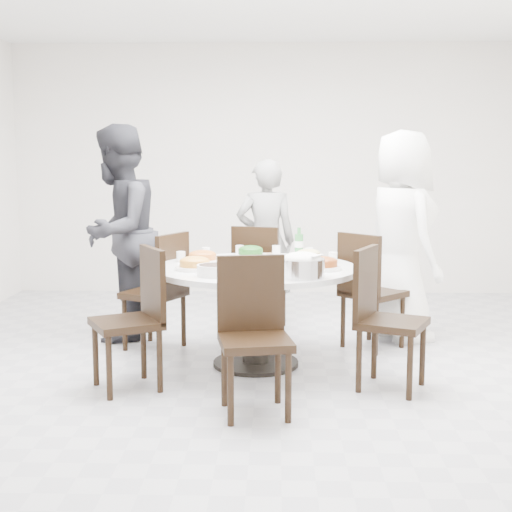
{
  "coord_description": "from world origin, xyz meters",
  "views": [
    {
      "loc": [
        -0.03,
        -5.1,
        1.56
      ],
      "look_at": [
        -0.18,
        0.14,
        0.82
      ],
      "focal_mm": 50.0,
      "sensor_mm": 36.0,
      "label": 1
    }
  ],
  "objects_px": {
    "diner_left": "(118,233)",
    "beverage_bottle": "(299,242)",
    "rice_bowl": "(302,268)",
    "chair_n": "(261,277)",
    "chair_s": "(255,338)",
    "diner_middle": "(266,241)",
    "soup_bowl": "(215,270)",
    "chair_sw": "(126,320)",
    "chair_se": "(392,320)",
    "diner_right": "(401,236)",
    "chair_ne": "(373,290)",
    "dining_table": "(256,316)",
    "chair_nw": "(154,291)"
  },
  "relations": [
    {
      "from": "chair_s",
      "to": "soup_bowl",
      "type": "xyz_separation_m",
      "value": [
        -0.29,
        0.61,
        0.31
      ]
    },
    {
      "from": "chair_ne",
      "to": "soup_bowl",
      "type": "distance_m",
      "value": 1.56
    },
    {
      "from": "chair_se",
      "to": "beverage_bottle",
      "type": "relative_size",
      "value": 4.01
    },
    {
      "from": "chair_sw",
      "to": "diner_right",
      "type": "bearing_deg",
      "value": 95.53
    },
    {
      "from": "diner_middle",
      "to": "diner_left",
      "type": "distance_m",
      "value": 1.43
    },
    {
      "from": "diner_middle",
      "to": "beverage_bottle",
      "type": "bearing_deg",
      "value": 102.51
    },
    {
      "from": "dining_table",
      "to": "diner_right",
      "type": "distance_m",
      "value": 1.54
    },
    {
      "from": "chair_s",
      "to": "chair_nw",
      "type": "bearing_deg",
      "value": 110.12
    },
    {
      "from": "chair_se",
      "to": "diner_middle",
      "type": "relative_size",
      "value": 0.62
    },
    {
      "from": "chair_se",
      "to": "rice_bowl",
      "type": "height_order",
      "value": "chair_se"
    },
    {
      "from": "diner_right",
      "to": "beverage_bottle",
      "type": "height_order",
      "value": "diner_right"
    },
    {
      "from": "rice_bowl",
      "to": "soup_bowl",
      "type": "distance_m",
      "value": 0.6
    },
    {
      "from": "chair_n",
      "to": "chair_s",
      "type": "xyz_separation_m",
      "value": [
        0.02,
        -2.15,
        0.0
      ]
    },
    {
      "from": "chair_ne",
      "to": "chair_s",
      "type": "relative_size",
      "value": 1.0
    },
    {
      "from": "dining_table",
      "to": "chair_s",
      "type": "distance_m",
      "value": 1.03
    },
    {
      "from": "chair_nw",
      "to": "rice_bowl",
      "type": "height_order",
      "value": "chair_nw"
    },
    {
      "from": "chair_n",
      "to": "rice_bowl",
      "type": "height_order",
      "value": "chair_n"
    },
    {
      "from": "rice_bowl",
      "to": "beverage_bottle",
      "type": "height_order",
      "value": "beverage_bottle"
    },
    {
      "from": "soup_bowl",
      "to": "beverage_bottle",
      "type": "bearing_deg",
      "value": 57.25
    },
    {
      "from": "chair_ne",
      "to": "beverage_bottle",
      "type": "relative_size",
      "value": 4.01
    },
    {
      "from": "chair_n",
      "to": "diner_right",
      "type": "distance_m",
      "value": 1.3
    },
    {
      "from": "chair_se",
      "to": "diner_right",
      "type": "distance_m",
      "value": 1.43
    },
    {
      "from": "beverage_bottle",
      "to": "rice_bowl",
      "type": "bearing_deg",
      "value": -90.42
    },
    {
      "from": "diner_middle",
      "to": "diner_left",
      "type": "height_order",
      "value": "diner_left"
    },
    {
      "from": "chair_ne",
      "to": "chair_n",
      "type": "xyz_separation_m",
      "value": [
        -0.93,
        0.6,
        0.0
      ]
    },
    {
      "from": "chair_n",
      "to": "chair_s",
      "type": "bearing_deg",
      "value": 105.05
    },
    {
      "from": "dining_table",
      "to": "rice_bowl",
      "type": "distance_m",
      "value": 0.73
    },
    {
      "from": "chair_ne",
      "to": "rice_bowl",
      "type": "distance_m",
      "value": 1.22
    },
    {
      "from": "chair_ne",
      "to": "diner_middle",
      "type": "height_order",
      "value": "diner_middle"
    },
    {
      "from": "chair_sw",
      "to": "diner_middle",
      "type": "relative_size",
      "value": 0.62
    },
    {
      "from": "chair_n",
      "to": "chair_s",
      "type": "relative_size",
      "value": 1.0
    },
    {
      "from": "chair_se",
      "to": "diner_middle",
      "type": "height_order",
      "value": "diner_middle"
    },
    {
      "from": "chair_sw",
      "to": "chair_s",
      "type": "xyz_separation_m",
      "value": [
        0.88,
        -0.45,
        0.0
      ]
    },
    {
      "from": "diner_right",
      "to": "diner_middle",
      "type": "height_order",
      "value": "diner_right"
    },
    {
      "from": "chair_n",
      "to": "chair_se",
      "type": "height_order",
      "value": "same"
    },
    {
      "from": "beverage_bottle",
      "to": "chair_n",
      "type": "bearing_deg",
      "value": 117.65
    },
    {
      "from": "chair_sw",
      "to": "chair_se",
      "type": "relative_size",
      "value": 1.0
    },
    {
      "from": "diner_middle",
      "to": "rice_bowl",
      "type": "bearing_deg",
      "value": 94.05
    },
    {
      "from": "chair_s",
      "to": "diner_left",
      "type": "bearing_deg",
      "value": 113.87
    },
    {
      "from": "chair_se",
      "to": "soup_bowl",
      "type": "distance_m",
      "value": 1.24
    },
    {
      "from": "chair_ne",
      "to": "soup_bowl",
      "type": "height_order",
      "value": "chair_ne"
    },
    {
      "from": "chair_ne",
      "to": "chair_sw",
      "type": "xyz_separation_m",
      "value": [
        -1.79,
        -1.1,
        0.0
      ]
    },
    {
      "from": "chair_s",
      "to": "diner_middle",
      "type": "distance_m",
      "value": 2.5
    },
    {
      "from": "dining_table",
      "to": "diner_right",
      "type": "height_order",
      "value": "diner_right"
    },
    {
      "from": "chair_s",
      "to": "rice_bowl",
      "type": "distance_m",
      "value": 0.71
    },
    {
      "from": "soup_bowl",
      "to": "beverage_bottle",
      "type": "height_order",
      "value": "beverage_bottle"
    },
    {
      "from": "diner_middle",
      "to": "chair_s",
      "type": "bearing_deg",
      "value": 85.46
    },
    {
      "from": "diner_left",
      "to": "beverage_bottle",
      "type": "xyz_separation_m",
      "value": [
        1.52,
        -0.25,
        -0.04
      ]
    },
    {
      "from": "chair_s",
      "to": "soup_bowl",
      "type": "distance_m",
      "value": 0.74
    },
    {
      "from": "chair_s",
      "to": "rice_bowl",
      "type": "height_order",
      "value": "chair_s"
    }
  ]
}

